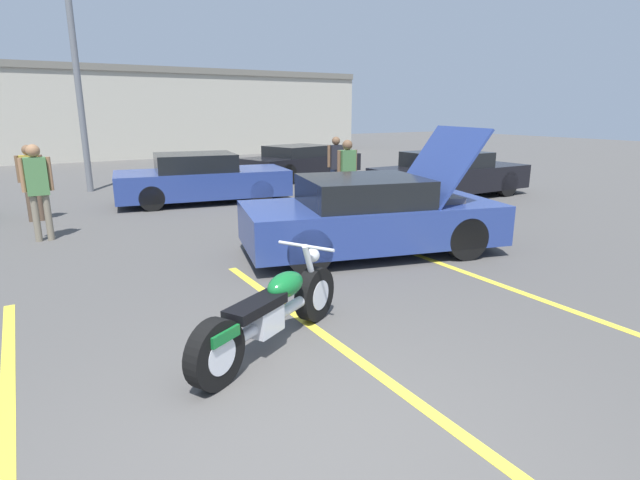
{
  "coord_description": "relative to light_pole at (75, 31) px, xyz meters",
  "views": [
    {
      "loc": [
        -1.5,
        -2.59,
        2.37
      ],
      "look_at": [
        1.57,
        2.55,
        0.8
      ],
      "focal_mm": 28.0,
      "sensor_mm": 36.0,
      "label": 1
    }
  ],
  "objects": [
    {
      "name": "show_car_hood_open",
      "position": [
        3.21,
        -9.63,
        -3.85
      ],
      "size": [
        4.58,
        2.84,
        2.09
      ],
      "rotation": [
        0.0,
        0.0,
        -0.25
      ],
      "color": "navy",
      "rests_on": "ground"
    },
    {
      "name": "parked_car_mid_right_row",
      "position": [
        6.72,
        -0.71,
        -3.91
      ],
      "size": [
        4.74,
        2.83,
        1.16
      ],
      "rotation": [
        0.0,
        0.0,
        0.26
      ],
      "color": "black",
      "rests_on": "ground"
    },
    {
      "name": "spectator_midground",
      "position": [
        -1.61,
        -3.86,
        -3.51
      ],
      "size": [
        0.52,
        0.22,
        1.65
      ],
      "color": "brown",
      "rests_on": "ground"
    },
    {
      "name": "parking_stripe_back",
      "position": [
        3.77,
        -12.24,
        -4.48
      ],
      "size": [
        0.12,
        5.96,
        0.01
      ],
      "primitive_type": "cube",
      "color": "yellow",
      "rests_on": "ground"
    },
    {
      "name": "spectator_by_show_car",
      "position": [
        -1.55,
        -5.87,
        -3.42
      ],
      "size": [
        0.52,
        0.23,
        1.77
      ],
      "color": "gray",
      "rests_on": "ground"
    },
    {
      "name": "far_building",
      "position": [
        -0.25,
        11.4,
        -2.15
      ],
      "size": [
        32.0,
        4.2,
        4.4
      ],
      "color": "#B2AD9E",
      "rests_on": "ground"
    },
    {
      "name": "parking_stripe_foreground",
      "position": [
        -2.11,
        -12.24,
        -4.48
      ],
      "size": [
        0.12,
        5.96,
        0.01
      ],
      "primitive_type": "cube",
      "color": "yellow",
      "rests_on": "ground"
    },
    {
      "name": "parking_stripe_middle",
      "position": [
        0.83,
        -12.24,
        -4.48
      ],
      "size": [
        0.12,
        5.96,
        0.01
      ],
      "primitive_type": "cube",
      "color": "yellow",
      "rests_on": "ground"
    },
    {
      "name": "spectator_near_motorcycle",
      "position": [
        5.55,
        -4.82,
        -3.49
      ],
      "size": [
        0.52,
        0.22,
        1.67
      ],
      "color": "#38476B",
      "rests_on": "ground"
    },
    {
      "name": "motorcycle",
      "position": [
        0.21,
        -11.98,
        -4.1
      ],
      "size": [
        2.1,
        1.26,
        0.95
      ],
      "rotation": [
        0.0,
        0.0,
        0.5
      ],
      "color": "black",
      "rests_on": "ground"
    },
    {
      "name": "light_pole",
      "position": [
        0.0,
        0.0,
        0.0
      ],
      "size": [
        1.21,
        0.28,
        8.2
      ],
      "color": "slate",
      "rests_on": "ground"
    },
    {
      "name": "parked_car_right_row",
      "position": [
        8.45,
        -6.16,
        -3.88
      ],
      "size": [
        4.54,
        1.88,
        1.25
      ],
      "rotation": [
        0.0,
        0.0,
        0.01
      ],
      "color": "black",
      "rests_on": "ground"
    },
    {
      "name": "parked_car_mid_left_row",
      "position": [
        2.27,
        -3.42,
        -3.88
      ],
      "size": [
        4.61,
        2.51,
        1.27
      ],
      "rotation": [
        0.0,
        0.0,
        -0.17
      ],
      "color": "navy",
      "rests_on": "ground"
    },
    {
      "name": "spectator_far_lot",
      "position": [
        4.53,
        -6.88,
        -3.46
      ],
      "size": [
        0.52,
        0.23,
        1.72
      ],
      "color": "#38476B",
      "rests_on": "ground"
    },
    {
      "name": "ground_plane",
      "position": [
        -0.25,
        -13.64,
        -4.48
      ],
      "size": [
        80.0,
        80.0,
        0.0
      ],
      "primitive_type": "plane",
      "color": "#514F4C"
    }
  ]
}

